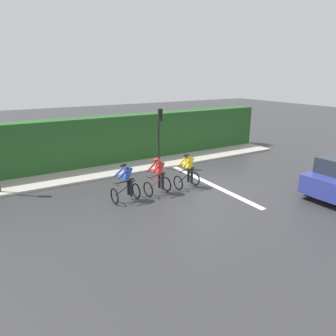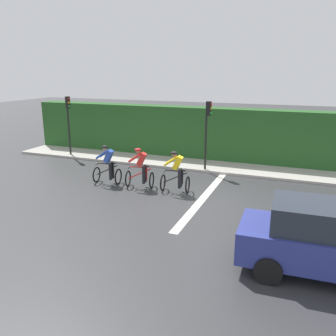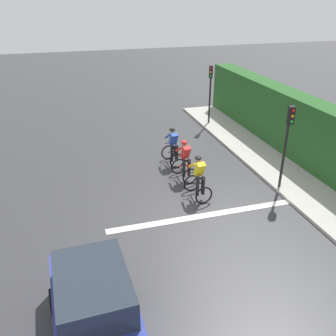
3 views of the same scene
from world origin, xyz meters
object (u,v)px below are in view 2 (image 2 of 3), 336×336
object	(u,v)px
cyclist_second	(140,169)
traffic_light_far_junction	(68,117)
cyclist_mid	(176,173)
cyclist_lead	(108,165)
car_navy	(326,240)
traffic_light_near_crossing	(207,126)

from	to	relation	value
cyclist_second	traffic_light_far_junction	bearing A→B (deg)	59.81
cyclist_mid	cyclist_second	bearing A→B (deg)	89.92
cyclist_mid	traffic_light_far_junction	xyz separation A→B (m)	(3.51, 7.59, 1.43)
cyclist_lead	car_navy	bearing A→B (deg)	-116.98
cyclist_second	cyclist_mid	xyz separation A→B (m)	(-0.00, -1.56, 0.00)
car_navy	traffic_light_near_crossing	distance (m)	9.13
car_navy	traffic_light_far_junction	distance (m)	15.13
cyclist_mid	traffic_light_far_junction	size ratio (longest dim) A/B	0.50
cyclist_lead	traffic_light_far_junction	xyz separation A→B (m)	(3.53, 4.49, 1.43)
cyclist_second	traffic_light_near_crossing	size ratio (longest dim) A/B	0.50
cyclist_second	car_navy	xyz separation A→B (m)	(-4.30, -6.87, 0.08)
car_navy	cyclist_lead	bearing A→B (deg)	63.02
cyclist_lead	car_navy	xyz separation A→B (m)	(-4.27, -8.40, 0.08)
cyclist_second	traffic_light_far_junction	size ratio (longest dim) A/B	0.50
traffic_light_near_crossing	traffic_light_far_junction	distance (m)	7.94
cyclist_second	cyclist_mid	bearing A→B (deg)	-90.08
traffic_light_near_crossing	cyclist_mid	bearing A→B (deg)	173.98
cyclist_lead	traffic_light_far_junction	distance (m)	5.89
cyclist_lead	car_navy	world-z (taller)	car_navy
traffic_light_near_crossing	cyclist_second	bearing A→B (deg)	149.59
cyclist_lead	cyclist_mid	distance (m)	3.10
cyclist_second	cyclist_mid	world-z (taller)	same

